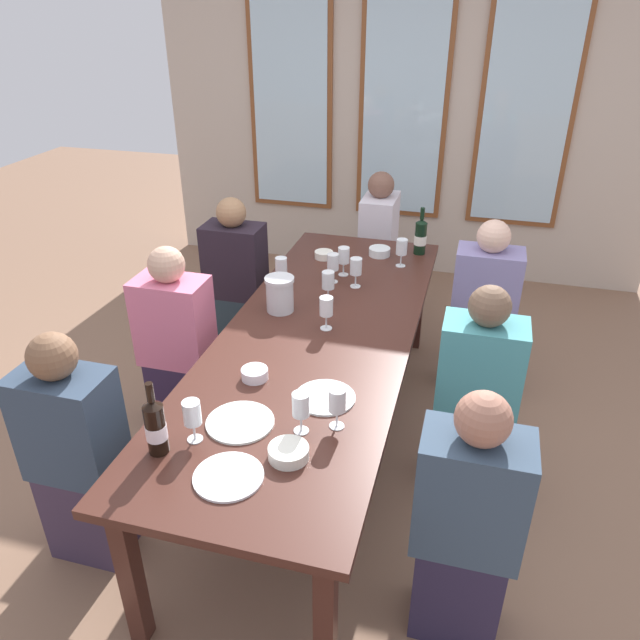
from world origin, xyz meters
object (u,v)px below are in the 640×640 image
(wine_glass_5, at_px, (326,307))
(seated_person_1, at_px, (476,397))
(metal_pitcher, at_px, (280,294))
(wine_bottle_0, at_px, (420,236))
(wine_bottle_1, at_px, (156,426))
(tasting_bowl_1, at_px, (255,374))
(dining_table, at_px, (318,344))
(white_plate_1, at_px, (325,397))
(wine_glass_7, at_px, (281,267))
(seated_person_0, at_px, (178,347))
(wine_glass_9, at_px, (192,414))
(seated_person_4, at_px, (77,456))
(tasting_bowl_0, at_px, (289,452))
(seated_person_5, at_px, (466,527))
(wine_glass_4, at_px, (344,256))
(wine_glass_6, at_px, (328,281))
(seated_person_6, at_px, (378,249))
(seated_person_3, at_px, (483,313))
(wine_glass_2, at_px, (301,407))
(white_plate_2, at_px, (228,476))
(white_plate_0, at_px, (240,422))
(tasting_bowl_3, at_px, (324,255))
(seated_person_2, at_px, (236,284))
(wine_glass_0, at_px, (337,402))
(wine_glass_1, at_px, (356,268))
(wine_glass_8, at_px, (333,263))
(tasting_bowl_2, at_px, (380,252))
(wine_glass_3, at_px, (402,248))

(wine_glass_5, relative_size, seated_person_1, 0.16)
(seated_person_1, bearing_deg, metal_pitcher, 168.38)
(wine_bottle_0, bearing_deg, wine_bottle_1, -107.60)
(tasting_bowl_1, bearing_deg, dining_table, 71.03)
(white_plate_1, distance_m, wine_glass_7, 1.12)
(white_plate_1, bearing_deg, seated_person_0, 151.49)
(tasting_bowl_1, bearing_deg, wine_glass_9, -99.26)
(seated_person_0, height_order, seated_person_4, same)
(dining_table, bearing_deg, tasting_bowl_0, -81.17)
(wine_glass_9, height_order, seated_person_5, seated_person_5)
(wine_glass_4, bearing_deg, wine_glass_6, -90.20)
(seated_person_6, bearing_deg, white_plate_1, -85.46)
(wine_bottle_0, relative_size, seated_person_3, 0.27)
(wine_glass_2, relative_size, wine_glass_7, 1.00)
(white_plate_2, xyz_separation_m, seated_person_4, (-0.77, 0.16, -0.22))
(white_plate_0, distance_m, metal_pitcher, 0.96)
(tasting_bowl_3, bearing_deg, white_plate_2, -84.61)
(tasting_bowl_3, height_order, wine_glass_5, wine_glass_5)
(wine_bottle_0, bearing_deg, wine_glass_7, -135.07)
(metal_pitcher, height_order, seated_person_3, seated_person_3)
(seated_person_2, bearing_deg, wine_glass_0, -55.31)
(tasting_bowl_3, height_order, wine_glass_1, wine_glass_1)
(wine_glass_6, height_order, seated_person_1, seated_person_1)
(wine_glass_8, height_order, seated_person_5, seated_person_5)
(wine_bottle_1, relative_size, wine_glass_0, 1.73)
(wine_bottle_0, height_order, tasting_bowl_3, wine_bottle_0)
(white_plate_0, xyz_separation_m, seated_person_5, (0.90, -0.09, -0.22))
(wine_glass_5, bearing_deg, wine_bottle_0, 73.62)
(tasting_bowl_1, xyz_separation_m, seated_person_4, (-0.64, -0.44, -0.24))
(tasting_bowl_2, distance_m, seated_person_5, 2.06)
(seated_person_4, bearing_deg, seated_person_2, 90.00)
(wine_glass_8, xyz_separation_m, seated_person_4, (-0.72, -1.50, -0.33))
(wine_glass_1, xyz_separation_m, seated_person_4, (-0.86, -1.47, -0.33))
(white_plate_0, relative_size, seated_person_3, 0.24)
(wine_glass_2, xyz_separation_m, wine_glass_6, (-0.18, 1.10, 0.00))
(seated_person_0, distance_m, seated_person_6, 1.86)
(wine_glass_6, height_order, seated_person_5, seated_person_5)
(white_plate_2, distance_m, wine_glass_0, 0.49)
(tasting_bowl_0, relative_size, seated_person_3, 0.13)
(wine_glass_4, bearing_deg, seated_person_6, 87.79)
(white_plate_0, height_order, white_plate_1, same)
(metal_pitcher, height_order, seated_person_4, seated_person_4)
(metal_pitcher, xyz_separation_m, seated_person_5, (1.05, -1.04, -0.31))
(seated_person_4, bearing_deg, tasting_bowl_1, 34.79)
(white_plate_0, bearing_deg, wine_glass_4, 87.45)
(wine_glass_1, relative_size, wine_glass_3, 1.00)
(white_plate_2, relative_size, tasting_bowl_3, 2.13)
(white_plate_1, distance_m, tasting_bowl_3, 1.50)
(wine_bottle_1, distance_m, wine_glass_7, 1.47)
(tasting_bowl_2, distance_m, wine_glass_9, 2.00)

